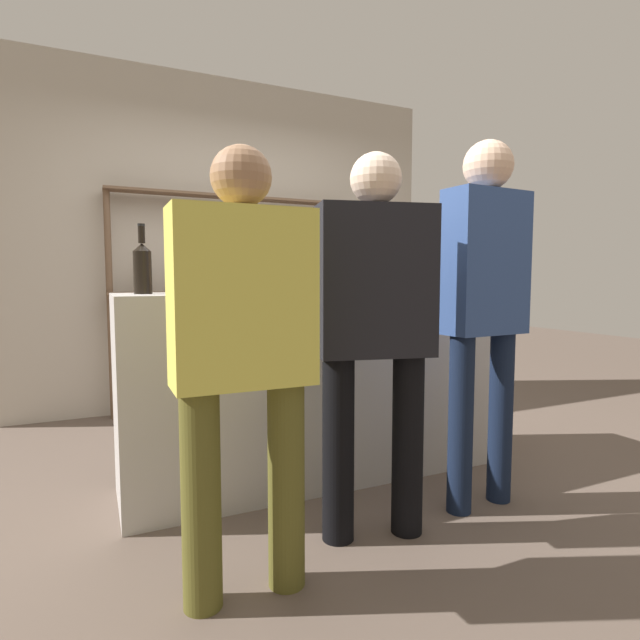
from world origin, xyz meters
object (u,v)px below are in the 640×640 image
Objects in this scene: customer_right at (485,293)px; ice_bucket at (202,269)px; counter_bottle_1 at (375,270)px; counter_bottle_0 at (397,267)px; customer_center at (375,319)px; counter_bottle_2 at (142,267)px; customer_left at (243,343)px; cork_jar at (369,278)px; wine_glass at (346,271)px; counter_bottle_3 at (451,271)px.

ice_bucket is at bearing 55.44° from customer_right.
ice_bucket is at bearing 178.89° from counter_bottle_1.
counter_bottle_1 is 1.42× the size of ice_bucket.
counter_bottle_0 is at bearing 4.42° from customer_right.
customer_center is (-0.53, -0.64, -0.23)m from counter_bottle_0.
customer_center is at bearing -129.76° from counter_bottle_0.
counter_bottle_1 is 0.72m from customer_right.
counter_bottle_1 is 1.27m from counter_bottle_2.
customer_right reaches higher than counter_bottle_0.
customer_right reaches higher than customer_left.
counter_bottle_0 is 0.23m from cork_jar.
wine_glass is 1.21m from customer_left.
wine_glass is 0.09× the size of customer_center.
customer_right is at bearing -80.61° from customer_left.
wine_glass is 0.14m from cork_jar.
ice_bucket is 1.58× the size of cork_jar.
customer_center is (-0.43, -0.71, -0.22)m from counter_bottle_1.
counter_bottle_2 is (-1.27, 0.03, 0.01)m from counter_bottle_1.
customer_right is at bearing -74.48° from counter_bottle_1.
counter_bottle_2 is 0.19× the size of customer_right.
counter_bottle_3 is 0.85m from customer_right.
counter_bottle_1 is 2.24× the size of cork_jar.
customer_right is at bearing -73.97° from customer_center.
customer_right is (1.46, -0.72, -0.12)m from counter_bottle_2.
counter_bottle_3 reaches higher than ice_bucket.
counter_bottle_3 is (0.60, 0.05, -0.00)m from counter_bottle_1.
wine_glass is (-0.31, 0.04, -0.02)m from counter_bottle_0.
customer_center reaches higher than counter_bottle_0.
counter_bottle_1 is at bearing 143.56° from counter_bottle_0.
counter_bottle_0 reaches higher than wine_glass.
counter_bottle_3 is 0.81m from wine_glass.
counter_bottle_3 is 0.73m from cork_jar.
counter_bottle_2 is at bearing 175.54° from counter_bottle_0.
ice_bucket is 0.15× the size of customer_left.
ice_bucket is 0.15× the size of customer_center.
counter_bottle_1 reaches higher than counter_bottle_2.
cork_jar is 0.09× the size of customer_right.
counter_bottle_3 is at bearing 1.18° from ice_bucket.
ice_bucket is at bearing 170.58° from cork_jar.
customer_left is (0.23, -0.91, -0.27)m from counter_bottle_2.
counter_bottle_0 is at bearing 12.94° from cork_jar.
customer_left is (-1.14, -0.80, -0.28)m from counter_bottle_0.
customer_center is at bearing -52.56° from ice_bucket.
counter_bottle_3 is (0.49, 0.13, -0.02)m from counter_bottle_0.
counter_bottle_3 is at bearing -59.89° from customer_left.
wine_glass is 0.65× the size of ice_bucket.
customer_left reaches higher than wine_glass.
customer_center is (-0.62, -0.03, -0.10)m from customer_right.
customer_center is at bearing -118.18° from cork_jar.
ice_bucket is 1.38m from customer_right.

